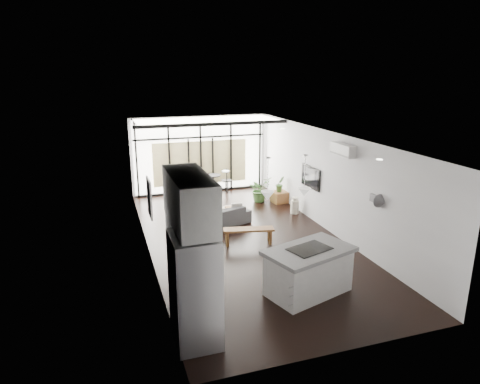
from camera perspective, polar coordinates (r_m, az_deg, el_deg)
floor at (r=11.58m, az=0.47°, el=-6.35°), size 5.00×10.00×0.00m
ceiling at (r=10.82m, az=0.50°, el=7.48°), size 5.00×10.00×0.00m
wall_left at (r=10.62m, az=-12.41°, el=-0.82°), size 0.02×10.00×2.80m
wall_right at (r=12.13m, az=11.75°, el=1.33°), size 0.02×10.00×2.80m
wall_back at (r=15.81m, az=-5.34°, el=5.02°), size 5.00×0.02×2.80m
wall_front at (r=6.88m, az=14.16°, el=-10.50°), size 5.00×0.02×2.80m
glazing at (r=15.70m, az=-5.24°, el=4.94°), size 5.00×0.20×2.80m
skylight at (r=14.64m, az=-4.59°, el=9.58°), size 4.70×1.90×0.06m
neighbour_building at (r=15.83m, az=-5.27°, el=3.92°), size 3.50×0.02×1.60m
island at (r=8.91m, az=9.11°, el=-10.36°), size 2.00×1.53×0.96m
cooktop at (r=8.71m, az=9.25°, el=-7.48°), size 0.95×0.77×0.01m
fridge at (r=7.21m, az=-6.03°, el=-12.81°), size 0.73×0.92×1.90m
appliance_column at (r=7.87m, az=-7.02°, el=-7.70°), size 0.65×0.68×2.52m
upper_cabinets at (r=7.08m, az=-6.72°, el=-1.05°), size 0.62×1.75×0.86m
pendant_left at (r=8.43m, az=3.68°, el=-0.50°), size 0.26×0.26×0.18m
pendant_right at (r=8.75m, az=8.55°, el=-0.02°), size 0.26×0.26×0.18m
sofa at (r=12.45m, az=-2.77°, el=-2.93°), size 1.94×1.13×0.73m
console_bench at (r=11.24m, az=1.15°, el=-5.90°), size 1.36×0.60×0.42m
pouf at (r=13.09m, az=-1.47°, el=-2.81°), size 0.49×0.49×0.36m
crate at (r=14.73m, az=5.31°, el=-0.67°), size 0.56×0.56×0.38m
plant_tall at (r=14.76m, az=2.62°, el=0.01°), size 1.07×1.11×0.67m
plant_crate at (r=14.64m, az=5.35°, el=0.50°), size 0.38×0.59×0.25m
milk_can at (r=13.65m, az=7.32°, el=-1.76°), size 0.29×0.29×0.53m
bistro_set at (r=15.65m, az=-3.67°, el=0.88°), size 1.36×0.62×0.64m
tv at (r=12.98m, az=9.40°, el=1.97°), size 0.05×1.10×0.65m
ac_unit at (r=11.17m, az=13.54°, el=5.49°), size 0.22×0.90×0.30m
framed_art at (r=10.10m, az=-11.98°, el=-0.78°), size 0.04×0.70×0.90m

